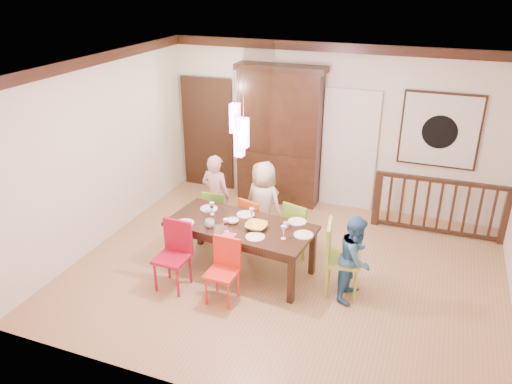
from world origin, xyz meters
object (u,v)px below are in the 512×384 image
(person_far_mid, at_px, (263,204))
(balustrade, at_px, (440,206))
(chair_far_left, at_px, (217,209))
(person_end_right, at_px, (356,258))
(person_far_left, at_px, (216,196))
(dining_table, at_px, (241,230))
(china_hutch, at_px, (279,135))
(chair_end_right, at_px, (344,254))

(person_far_mid, bearing_deg, balustrade, -135.47)
(chair_far_left, height_order, person_end_right, person_end_right)
(person_far_left, bearing_deg, balustrade, -151.37)
(chair_far_left, bearing_deg, person_far_left, -53.76)
(person_far_left, distance_m, person_far_mid, 0.81)
(dining_table, distance_m, person_far_left, 1.17)
(dining_table, distance_m, balustrade, 3.39)
(china_hutch, bearing_deg, person_far_mid, -79.72)
(dining_table, height_order, person_far_mid, person_far_mid)
(china_hutch, distance_m, person_far_left, 1.82)
(dining_table, bearing_deg, person_far_left, 137.97)
(balustrade, xyz_separation_m, person_far_left, (-3.37, -1.31, 0.19))
(china_hutch, xyz_separation_m, balustrade, (2.87, -0.35, -0.76))
(china_hutch, height_order, person_far_left, china_hutch)
(person_far_left, bearing_deg, person_end_right, 166.45)
(balustrade, bearing_deg, person_far_left, -160.01)
(chair_far_left, height_order, balustrade, balustrade)
(china_hutch, height_order, balustrade, china_hutch)
(dining_table, xyz_separation_m, balustrade, (2.59, 2.18, -0.16))
(chair_end_right, height_order, person_far_mid, person_far_mid)
(chair_far_left, relative_size, balustrade, 0.39)
(dining_table, distance_m, chair_far_left, 1.13)
(balustrade, relative_size, person_far_left, 1.53)
(dining_table, xyz_separation_m, person_far_mid, (0.02, 0.86, 0.02))
(china_hutch, height_order, person_far_mid, china_hutch)
(person_far_left, bearing_deg, chair_far_left, 136.10)
(person_far_mid, xyz_separation_m, person_end_right, (1.60, -0.92, -0.10))
(chair_end_right, relative_size, china_hutch, 0.40)
(person_far_left, bearing_deg, person_far_mid, -173.31)
(chair_end_right, bearing_deg, dining_table, 81.13)
(chair_end_right, height_order, china_hutch, china_hutch)
(person_end_right, bearing_deg, person_far_mid, 68.82)
(dining_table, relative_size, person_end_right, 1.81)
(balustrade, bearing_deg, chair_end_right, -118.53)
(chair_far_left, relative_size, person_far_mid, 0.60)
(china_hutch, bearing_deg, person_end_right, -53.55)
(dining_table, relative_size, person_far_left, 1.55)
(chair_end_right, bearing_deg, person_far_mid, 50.23)
(dining_table, height_order, person_far_left, person_far_left)
(china_hutch, relative_size, balustrade, 1.19)
(chair_end_right, xyz_separation_m, person_far_left, (-2.25, 0.87, 0.11))
(china_hutch, relative_size, person_end_right, 2.14)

